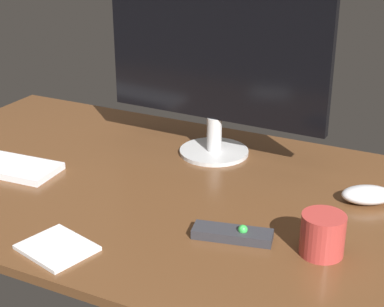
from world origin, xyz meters
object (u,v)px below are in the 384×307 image
at_px(monitor, 215,56).
at_px(media_remote, 233,234).
at_px(computer_mouse, 367,195).
at_px(notepad, 57,248).
at_px(coffee_mug, 323,235).

relative_size(monitor, media_remote, 3.56).
distance_m(monitor, computer_mouse, 0.49).
bearing_deg(media_remote, notepad, -159.17).
xyz_separation_m(monitor, notepad, (-0.07, -0.56, -0.26)).
bearing_deg(monitor, notepad, -95.66).
height_order(monitor, media_remote, monitor).
distance_m(computer_mouse, notepad, 0.67).
bearing_deg(notepad, media_remote, 33.42).
relative_size(monitor, coffee_mug, 6.99).
distance_m(computer_mouse, media_remote, 0.34).
xyz_separation_m(monitor, coffee_mug, (0.38, -0.35, -0.22)).
bearing_deg(media_remote, monitor, 106.93).
distance_m(monitor, coffee_mug, 0.56).
height_order(computer_mouse, media_remote, computer_mouse).
distance_m(monitor, notepad, 0.62).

